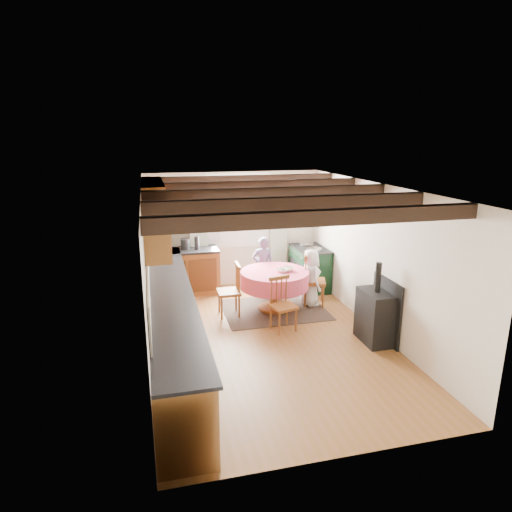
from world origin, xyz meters
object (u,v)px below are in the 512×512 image
object	(u,v)px
cup	(283,271)
chair_left	(229,290)
dining_table	(274,291)
chair_near	(284,305)
child_far	(263,266)
chair_right	(314,280)
aga_range	(309,268)
cast_iron_stove	(376,303)
child_right	(311,278)

from	to	relation	value
cup	chair_left	bearing A→B (deg)	174.60
dining_table	cup	world-z (taller)	cup
chair_near	child_far	xyz separation A→B (m)	(0.09, 1.68, 0.15)
chair_left	chair_right	distance (m)	1.66
chair_near	child_far	size ratio (longest dim) A/B	0.75
chair_near	chair_left	bearing A→B (deg)	119.80
chair_right	aga_range	distance (m)	0.92
cast_iron_stove	child_far	distance (m)	2.68
cup	aga_range	bearing A→B (deg)	49.98
dining_table	chair_right	distance (m)	0.82
chair_near	chair_left	world-z (taller)	chair_left
dining_table	child_right	distance (m)	0.75
aga_range	child_far	world-z (taller)	child_far
child_far	child_right	size ratio (longest dim) A/B	1.11
chair_left	chair_right	size ratio (longest dim) A/B	0.95
dining_table	chair_near	xyz separation A→B (m)	(-0.09, -0.87, 0.08)
dining_table	aga_range	bearing A→B (deg)	42.96
chair_left	chair_near	bearing A→B (deg)	44.07
chair_right	cup	world-z (taller)	chair_right
aga_range	child_far	bearing A→B (deg)	-171.25
aga_range	child_right	xyz separation A→B (m)	(-0.32, -0.90, 0.10)
dining_table	child_far	distance (m)	0.84
dining_table	cup	bearing A→B (deg)	-49.32
child_far	cup	distance (m)	0.97
aga_range	dining_table	bearing A→B (deg)	-137.04
chair_right	child_far	bearing A→B (deg)	66.94
aga_range	cup	xyz separation A→B (m)	(-0.93, -1.11, 0.34)
chair_left	aga_range	world-z (taller)	chair_left
chair_left	child_far	xyz separation A→B (m)	(0.85, 0.85, 0.13)
child_far	chair_left	bearing A→B (deg)	54.28
chair_near	chair_right	size ratio (longest dim) A/B	0.90
child_far	dining_table	bearing A→B (deg)	99.22
chair_right	cast_iron_stove	bearing A→B (deg)	-149.05
cast_iron_stove	child_far	bearing A→B (deg)	115.57
chair_near	chair_left	size ratio (longest dim) A/B	0.94
aga_range	chair_right	bearing A→B (deg)	-105.14
cast_iron_stove	cup	distance (m)	1.80
chair_right	child_right	xyz separation A→B (m)	(-0.08, -0.01, 0.04)
child_right	cup	world-z (taller)	child_right
child_right	cast_iron_stove	bearing A→B (deg)	-172.19
child_far	child_right	world-z (taller)	child_far
chair_near	cast_iron_stove	xyz separation A→B (m)	(1.25, -0.73, 0.19)
cup	child_right	bearing A→B (deg)	18.68
chair_right	cast_iron_stove	size ratio (longest dim) A/B	0.78
child_far	cast_iron_stove	bearing A→B (deg)	124.71
chair_left	child_right	xyz separation A→B (m)	(1.58, 0.12, 0.07)
child_right	dining_table	bearing A→B (deg)	89.27
child_right	chair_near	bearing A→B (deg)	132.37
aga_range	cup	world-z (taller)	aga_range
dining_table	chair_near	bearing A→B (deg)	-96.23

